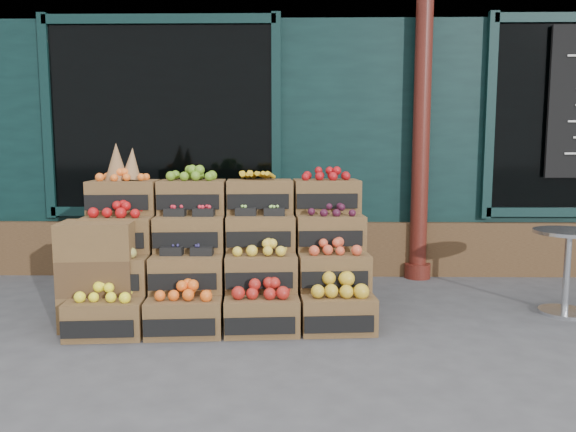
{
  "coord_description": "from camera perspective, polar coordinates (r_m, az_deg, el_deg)",
  "views": [
    {
      "loc": [
        -0.12,
        -4.01,
        1.44
      ],
      "look_at": [
        -0.2,
        0.7,
        0.85
      ],
      "focal_mm": 35.0,
      "sensor_mm": 36.0,
      "label": 1
    }
  ],
  "objects": [
    {
      "name": "shop_facade",
      "position": [
        9.17,
        1.76,
        13.11
      ],
      "size": [
        12.0,
        6.24,
        4.8
      ],
      "color": "black",
      "rests_on": "ground"
    },
    {
      "name": "bistro_table",
      "position": [
        5.37,
        26.51,
        -4.2
      ],
      "size": [
        0.58,
        0.58,
        0.73
      ],
      "rotation": [
        0.0,
        0.0,
        0.44
      ],
      "color": "silver",
      "rests_on": "ground"
    },
    {
      "name": "ground",
      "position": [
        4.26,
        2.6,
        -12.61
      ],
      "size": [
        60.0,
        60.0,
        0.0
      ],
      "primitive_type": "plane",
      "color": "#444447",
      "rests_on": "ground"
    },
    {
      "name": "spare_crates",
      "position": [
        4.72,
        -18.66,
        -5.66
      ],
      "size": [
        0.6,
        0.44,
        0.85
      ],
      "rotation": [
        0.0,
        0.0,
        0.09
      ],
      "color": "brown",
      "rests_on": "ground"
    },
    {
      "name": "crate_display",
      "position": [
        4.81,
        -6.41,
        -4.74
      ],
      "size": [
        2.43,
        1.32,
        1.47
      ],
      "rotation": [
        0.0,
        0.0,
        0.08
      ],
      "color": "brown",
      "rests_on": "ground"
    },
    {
      "name": "shopkeeper",
      "position": [
        7.07,
        -10.99,
        3.97
      ],
      "size": [
        0.87,
        0.68,
        2.13
      ],
      "primitive_type": "imported",
      "rotation": [
        0.0,
        0.0,
        2.91
      ],
      "color": "#1A5C23",
      "rests_on": "ground"
    }
  ]
}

